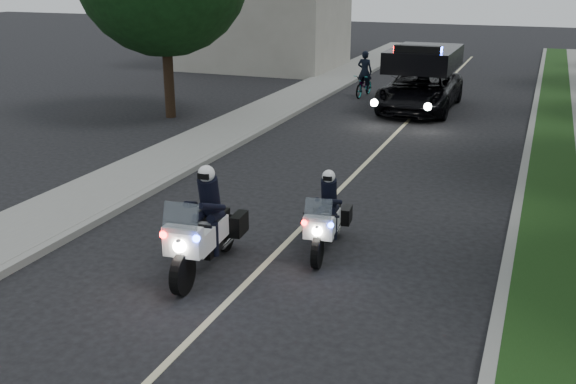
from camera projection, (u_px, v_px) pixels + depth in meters
ground at (181, 349)px, 9.27m from camera, size 120.00×120.00×0.00m
curb_right at (523, 177)px, 16.64m from camera, size 0.20×60.00×0.15m
grass_verge at (552, 180)px, 16.40m from camera, size 1.20×60.00×0.16m
curb_left at (232, 147)px, 19.47m from camera, size 0.20×60.00×0.15m
sidewalk_left at (199, 144)px, 19.85m from camera, size 2.00×60.00×0.16m
building_far at (263, 1)px, 34.51m from camera, size 8.00×6.00×7.00m
lane_marking at (366, 163)px, 18.08m from camera, size 0.12×50.00×0.01m
police_moto_left at (207, 269)px, 11.71m from camera, size 0.96×2.29×1.90m
police_moto_right at (326, 250)px, 12.52m from camera, size 0.86×1.91×1.57m
police_suv at (419, 110)px, 25.00m from camera, size 2.58×5.53×2.69m
bicycle at (364, 96)px, 27.64m from camera, size 0.75×1.80×0.92m
cyclist at (364, 96)px, 27.64m from camera, size 0.62×0.43×1.69m
tree_left_near at (171, 117)px, 23.77m from camera, size 7.16×7.16×10.03m
tree_left_far at (297, 58)px, 39.40m from camera, size 6.39×6.39×9.45m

